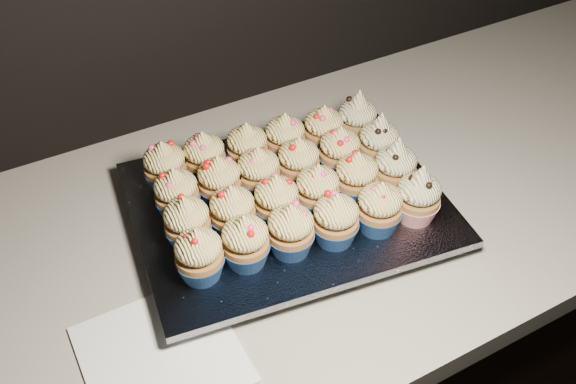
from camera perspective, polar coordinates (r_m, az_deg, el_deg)
The scene contains 28 objects.
worktop at distance 0.93m, azimuth -11.03°, elevation -6.77°, with size 2.44×0.64×0.04m, color beige.
napkin at distance 0.81m, azimuth -11.22°, elevation -13.97°, with size 0.18×0.18×0.00m, color white.
baking_tray at distance 0.95m, azimuth -0.00°, elevation -1.74°, with size 0.41×0.31×0.02m, color black.
foil_lining at distance 0.93m, azimuth -0.00°, elevation -1.00°, with size 0.44×0.34×0.01m, color silver.
cupcake_0 at distance 0.81m, azimuth -7.90°, elevation -5.55°, with size 0.06×0.06×0.08m.
cupcake_1 at distance 0.82m, azimuth -3.80°, elevation -4.42°, with size 0.06×0.06×0.08m.
cupcake_2 at distance 0.83m, azimuth 0.25°, elevation -3.41°, with size 0.06×0.06×0.08m.
cupcake_3 at distance 0.85m, azimuth 4.27°, elevation -2.46°, with size 0.06×0.06×0.08m.
cupcake_4 at distance 0.87m, azimuth 8.12°, elevation -1.40°, with size 0.06×0.06×0.08m.
cupcake_5 at distance 0.89m, azimuth 11.50°, elevation -0.35°, with size 0.06×0.06×0.10m.
cupcake_6 at distance 0.85m, azimuth -8.94°, elevation -2.71°, with size 0.06×0.06×0.08m.
cupcake_7 at distance 0.86m, azimuth -4.94°, elevation -1.75°, with size 0.06×0.06×0.08m.
cupcake_8 at distance 0.87m, azimuth -1.03°, elevation -0.80°, with size 0.06×0.06×0.08m.
cupcake_9 at distance 0.89m, azimuth 2.63°, elevation 0.17°, with size 0.06×0.06×0.08m.
cupcake_10 at distance 0.91m, azimuth 6.09°, elevation 1.30°, with size 0.06×0.06×0.08m.
cupcake_11 at distance 0.94m, azimuth 9.51°, elevation 2.17°, with size 0.06×0.06×0.10m.
cupcake_12 at distance 0.90m, azimuth -9.86°, elevation -0.16°, with size 0.06×0.06×0.08m.
cupcake_13 at distance 0.91m, azimuth -6.10°, elevation 0.96°, with size 0.06×0.06×0.08m.
cupcake_14 at distance 0.92m, azimuth -2.62°, elevation 1.77°, with size 0.06×0.06×0.08m.
cupcake_15 at distance 0.93m, azimuth 0.95°, elevation 2.66°, with size 0.06×0.06×0.08m.
cupcake_16 at distance 0.96m, azimuth 4.60°, elevation 3.60°, with size 0.06×0.06×0.08m.
cupcake_17 at distance 0.98m, azimuth 8.07°, elevation 4.38°, with size 0.06×0.06×0.10m.
cupcake_18 at distance 0.94m, azimuth -10.86°, elevation 2.22°, with size 0.06×0.06×0.08m.
cupcake_19 at distance 0.95m, azimuth -7.42°, elevation 3.12°, with size 0.06×0.06×0.08m.
cupcake_20 at distance 0.96m, azimuth -3.64°, elevation 3.95°, with size 0.06×0.06×0.08m.
cupcake_21 at distance 0.98m, azimuth -0.26°, elevation 4.81°, with size 0.06×0.06×0.08m.
cupcake_22 at distance 1.00m, azimuth 3.18°, elevation 5.51°, with size 0.06×0.06×0.08m.
cupcake_23 at distance 1.02m, azimuth 6.19°, elevation 6.46°, with size 0.06×0.06×0.10m.
Camera 1 is at (-0.13, 1.10, 1.57)m, focal length 40.00 mm.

